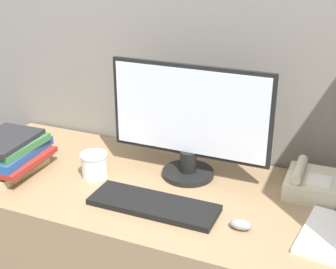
{
  "coord_description": "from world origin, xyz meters",
  "views": [
    {
      "loc": [
        0.63,
        -1.02,
        1.62
      ],
      "look_at": [
        0.04,
        0.37,
        0.97
      ],
      "focal_mm": 50.0,
      "sensor_mm": 36.0,
      "label": 1
    }
  ],
  "objects_px": {
    "book_stack": "(9,154)",
    "desk_telephone": "(311,183)",
    "keyboard": "(154,205)",
    "mouse": "(241,225)",
    "coffee_cup": "(94,165)",
    "monitor": "(189,123)"
  },
  "relations": [
    {
      "from": "book_stack",
      "to": "monitor",
      "type": "bearing_deg",
      "value": 20.15
    },
    {
      "from": "coffee_cup",
      "to": "desk_telephone",
      "type": "relative_size",
      "value": 0.51
    },
    {
      "from": "coffee_cup",
      "to": "book_stack",
      "type": "distance_m",
      "value": 0.34
    },
    {
      "from": "coffee_cup",
      "to": "desk_telephone",
      "type": "xyz_separation_m",
      "value": [
        0.77,
        0.19,
        -0.01
      ]
    },
    {
      "from": "book_stack",
      "to": "mouse",
      "type": "bearing_deg",
      "value": -1.93
    },
    {
      "from": "desk_telephone",
      "to": "mouse",
      "type": "bearing_deg",
      "value": -118.62
    },
    {
      "from": "monitor",
      "to": "desk_telephone",
      "type": "xyz_separation_m",
      "value": [
        0.45,
        0.05,
        -0.18
      ]
    },
    {
      "from": "keyboard",
      "to": "book_stack",
      "type": "distance_m",
      "value": 0.62
    },
    {
      "from": "keyboard",
      "to": "desk_telephone",
      "type": "height_order",
      "value": "desk_telephone"
    },
    {
      "from": "keyboard",
      "to": "book_stack",
      "type": "height_order",
      "value": "book_stack"
    },
    {
      "from": "mouse",
      "to": "coffee_cup",
      "type": "bearing_deg",
      "value": 168.7
    },
    {
      "from": "monitor",
      "to": "mouse",
      "type": "bearing_deg",
      "value": -44.19
    },
    {
      "from": "keyboard",
      "to": "coffee_cup",
      "type": "xyz_separation_m",
      "value": [
        -0.3,
        0.11,
        0.04
      ]
    },
    {
      "from": "monitor",
      "to": "keyboard",
      "type": "bearing_deg",
      "value": -95.87
    },
    {
      "from": "monitor",
      "to": "coffee_cup",
      "type": "xyz_separation_m",
      "value": [
        -0.32,
        -0.15,
        -0.17
      ]
    },
    {
      "from": "monitor",
      "to": "keyboard",
      "type": "relative_size",
      "value": 1.38
    },
    {
      "from": "book_stack",
      "to": "desk_telephone",
      "type": "bearing_deg",
      "value": 14.48
    },
    {
      "from": "keyboard",
      "to": "coffee_cup",
      "type": "distance_m",
      "value": 0.32
    },
    {
      "from": "coffee_cup",
      "to": "monitor",
      "type": "bearing_deg",
      "value": 24.71
    },
    {
      "from": "mouse",
      "to": "book_stack",
      "type": "xyz_separation_m",
      "value": [
        -0.92,
        0.03,
        0.06
      ]
    },
    {
      "from": "mouse",
      "to": "coffee_cup",
      "type": "xyz_separation_m",
      "value": [
        -0.6,
        0.12,
        0.03
      ]
    },
    {
      "from": "keyboard",
      "to": "mouse",
      "type": "height_order",
      "value": "mouse"
    }
  ]
}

